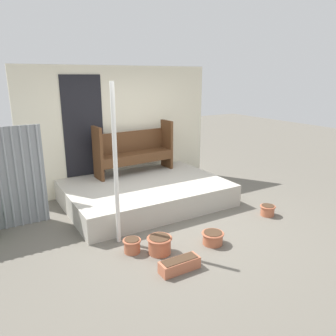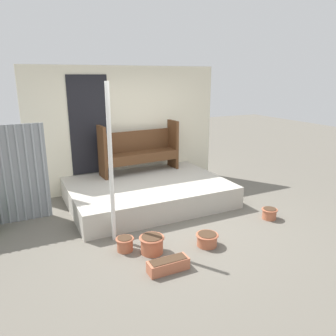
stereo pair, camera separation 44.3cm
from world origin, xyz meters
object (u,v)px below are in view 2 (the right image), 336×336
support_post (111,165)px  flower_pot_far_right (269,213)px  flower_pot_right (207,239)px  flower_pot_middle (152,244)px  bench (139,148)px  planter_box_rect (168,265)px  flower_pot_left (125,243)px

support_post → flower_pot_far_right: bearing=-10.1°
support_post → flower_pot_right: size_ratio=6.98×
flower_pot_middle → flower_pot_right: bearing=-12.3°
bench → planter_box_rect: (-0.80, -3.04, -0.85)m
support_post → flower_pot_middle: (0.36, -0.61, -1.03)m
flower_pot_middle → flower_pot_right: (0.80, -0.17, -0.03)m
support_post → flower_pot_right: bearing=-34.0°
support_post → bench: 2.26m
flower_pot_far_right → bench: bearing=121.6°
flower_pot_right → planter_box_rect: (-0.79, -0.33, -0.02)m
bench → flower_pot_middle: 2.77m
support_post → bench: bearing=58.7°
support_post → bench: (1.17, 1.92, -0.24)m
flower_pot_middle → flower_pot_right: flower_pot_middle is taller
support_post → planter_box_rect: support_post is taller
bench → flower_pot_far_right: 2.92m
flower_pot_far_right → planter_box_rect: size_ratio=0.51×
support_post → flower_pot_middle: bearing=-59.3°
support_post → flower_pot_middle: 1.25m
bench → flower_pot_left: 2.70m
bench → flower_pot_far_right: (1.47, -2.39, -0.82)m
bench → support_post: bearing=-125.1°
flower_pot_middle → flower_pot_far_right: 2.28m
support_post → flower_pot_left: 1.13m
flower_pot_right → planter_box_rect: 0.86m
flower_pot_left → planter_box_rect: bearing=-65.3°
support_post → flower_pot_left: bearing=-84.5°
flower_pot_right → flower_pot_far_right: bearing=12.0°
flower_pot_middle → planter_box_rect: size_ratio=0.67×
planter_box_rect → flower_pot_far_right: bearing=15.9°
bench → flower_pot_far_right: size_ratio=6.22×
flower_pot_left → support_post: bearing=95.5°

